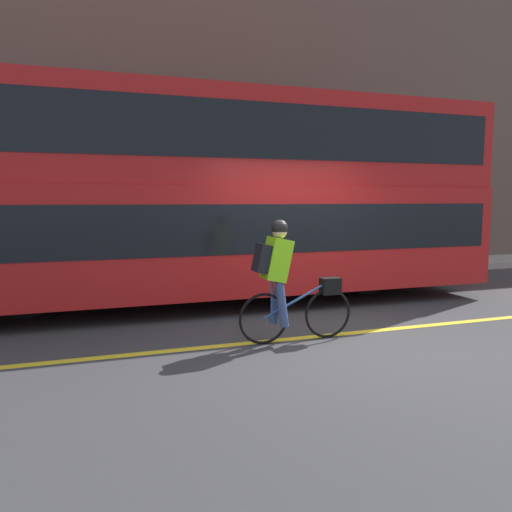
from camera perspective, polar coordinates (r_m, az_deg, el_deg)
name	(u,v)px	position (r m, az deg, el deg)	size (l,w,h in m)	color
ground_plane	(341,339)	(6.80, 9.65, -9.37)	(80.00, 80.00, 0.00)	#38383A
road_center_line	(333,335)	(6.99, 8.76, -8.89)	(50.00, 0.14, 0.01)	yellow
sidewalk_curb	(228,275)	(11.75, -3.19, -2.19)	(60.00, 1.63, 0.16)	#A8A399
building_facade	(216,84)	(12.85, -4.57, 18.97)	(60.00, 0.30, 9.26)	brown
bus	(214,191)	(8.78, -4.85, 7.45)	(9.90, 2.45, 3.59)	black
cyclist_on_bike	(285,277)	(6.41, 3.31, -2.37)	(1.58, 0.32, 1.60)	black
street_sign_post	(431,207)	(14.15, 19.41, 5.33)	(0.36, 0.09, 2.69)	#59595B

